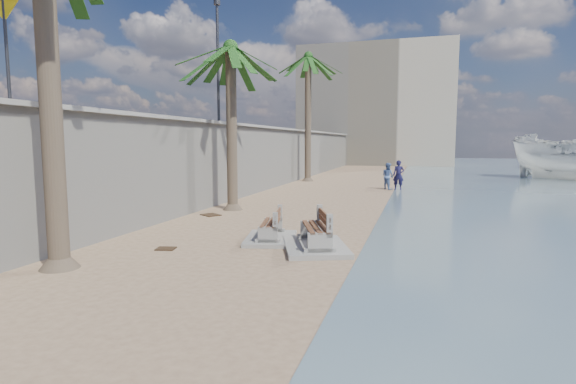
{
  "coord_description": "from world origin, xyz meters",
  "views": [
    {
      "loc": [
        3.34,
        -6.07,
        2.72
      ],
      "look_at": [
        -0.5,
        7.0,
        1.2
      ],
      "focal_mm": 28.0,
      "sensor_mm": 36.0,
      "label": 1
    }
  ],
  "objects_px": {
    "bench_near": "(315,233)",
    "person_a": "(399,173)",
    "person_b": "(388,175)",
    "palm_back": "(308,58)",
    "bench_far": "(271,228)",
    "palm_mid": "(231,49)",
    "yacht_far": "(548,166)"
  },
  "relations": [
    {
      "from": "palm_back",
      "to": "person_a",
      "type": "bearing_deg",
      "value": -33.92
    },
    {
      "from": "bench_far",
      "to": "palm_back",
      "type": "height_order",
      "value": "palm_back"
    },
    {
      "from": "palm_mid",
      "to": "palm_back",
      "type": "xyz_separation_m",
      "value": [
        -0.29,
        13.83,
        2.07
      ]
    },
    {
      "from": "yacht_far",
      "to": "person_b",
      "type": "bearing_deg",
      "value": 144.53
    },
    {
      "from": "palm_mid",
      "to": "person_b",
      "type": "height_order",
      "value": "palm_mid"
    },
    {
      "from": "bench_far",
      "to": "palm_back",
      "type": "distance_m",
      "value": 20.75
    },
    {
      "from": "bench_near",
      "to": "palm_mid",
      "type": "height_order",
      "value": "palm_mid"
    },
    {
      "from": "person_a",
      "to": "person_b",
      "type": "relative_size",
      "value": 1.14
    },
    {
      "from": "bench_far",
      "to": "person_b",
      "type": "distance_m",
      "value": 14.87
    },
    {
      "from": "person_b",
      "to": "yacht_far",
      "type": "xyz_separation_m",
      "value": [
        14.06,
        24.02,
        -0.5
      ]
    },
    {
      "from": "palm_mid",
      "to": "person_a",
      "type": "distance_m",
      "value": 12.51
    },
    {
      "from": "palm_back",
      "to": "yacht_far",
      "type": "height_order",
      "value": "palm_back"
    },
    {
      "from": "palm_back",
      "to": "yacht_far",
      "type": "relative_size",
      "value": 1.01
    },
    {
      "from": "bench_far",
      "to": "person_a",
      "type": "relative_size",
      "value": 1.13
    },
    {
      "from": "bench_near",
      "to": "bench_far",
      "type": "xyz_separation_m",
      "value": [
        -1.41,
        0.64,
        -0.05
      ]
    },
    {
      "from": "bench_near",
      "to": "yacht_far",
      "type": "xyz_separation_m",
      "value": [
        14.82,
        39.36,
        -0.06
      ]
    },
    {
      "from": "palm_back",
      "to": "person_a",
      "type": "distance_m",
      "value": 10.65
    },
    {
      "from": "bench_far",
      "to": "palm_back",
      "type": "bearing_deg",
      "value": 100.78
    },
    {
      "from": "palm_mid",
      "to": "person_b",
      "type": "bearing_deg",
      "value": 60.69
    },
    {
      "from": "bench_far",
      "to": "palm_mid",
      "type": "height_order",
      "value": "palm_mid"
    },
    {
      "from": "bench_near",
      "to": "person_b",
      "type": "bearing_deg",
      "value": 87.17
    },
    {
      "from": "palm_mid",
      "to": "bench_far",
      "type": "bearing_deg",
      "value": -56.52
    },
    {
      "from": "bench_near",
      "to": "person_a",
      "type": "xyz_separation_m",
      "value": [
        1.37,
        15.17,
        0.56
      ]
    },
    {
      "from": "person_a",
      "to": "person_b",
      "type": "bearing_deg",
      "value": 168.01
    },
    {
      "from": "bench_near",
      "to": "bench_far",
      "type": "relative_size",
      "value": 1.2
    },
    {
      "from": "bench_near",
      "to": "palm_back",
      "type": "height_order",
      "value": "palm_back"
    },
    {
      "from": "person_a",
      "to": "yacht_far",
      "type": "bearing_deg",
      "value": 64.87
    },
    {
      "from": "palm_back",
      "to": "person_a",
      "type": "height_order",
      "value": "palm_back"
    },
    {
      "from": "bench_far",
      "to": "bench_near",
      "type": "bearing_deg",
      "value": -24.34
    },
    {
      "from": "palm_mid",
      "to": "palm_back",
      "type": "bearing_deg",
      "value": 91.2
    },
    {
      "from": "bench_near",
      "to": "person_a",
      "type": "relative_size",
      "value": 1.35
    },
    {
      "from": "bench_near",
      "to": "person_a",
      "type": "height_order",
      "value": "person_a"
    }
  ]
}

